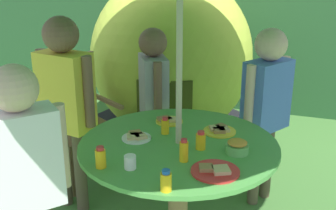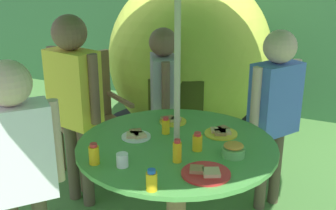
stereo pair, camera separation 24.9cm
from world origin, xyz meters
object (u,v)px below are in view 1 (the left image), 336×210
at_px(garden_table, 178,173).
at_px(plate_front_edge, 136,137).
at_px(snack_bowl, 237,147).
at_px(juice_bottle_center_back, 201,141).
at_px(child_in_white_shirt, 23,160).
at_px(juice_bottle_mid_left, 101,158).
at_px(child_in_blue_shirt, 267,96).
at_px(wooden_chair, 77,113).
at_px(cup_near, 130,162).
at_px(child_in_yellow_shirt, 66,92).
at_px(juice_bottle_near_left, 184,151).
at_px(juice_bottle_far_left, 165,126).
at_px(plate_back_edge, 220,130).
at_px(juice_bottle_far_right, 166,181).
at_px(plate_center_front, 169,121).
at_px(dome_tent, 172,56).
at_px(plate_near_right, 215,171).
at_px(child_in_grey_shirt, 153,87).

xyz_separation_m(garden_table, plate_front_edge, (-0.26, -0.03, 0.22)).
relative_size(snack_bowl, juice_bottle_center_back, 1.19).
relative_size(child_in_white_shirt, juice_bottle_mid_left, 11.14).
bearing_deg(snack_bowl, garden_table, 175.94).
relative_size(child_in_blue_shirt, snack_bowl, 10.11).
relative_size(wooden_chair, cup_near, 13.84).
height_order(child_in_yellow_shirt, juice_bottle_center_back, child_in_yellow_shirt).
relative_size(child_in_blue_shirt, child_in_white_shirt, 1.01).
distance_m(wooden_chair, juice_bottle_near_left, 1.49).
xyz_separation_m(garden_table, child_in_white_shirt, (-0.58, -0.68, 0.32)).
xyz_separation_m(snack_bowl, juice_bottle_far_left, (-0.48, 0.13, 0.01)).
bearing_deg(garden_table, juice_bottle_mid_left, -124.84).
distance_m(wooden_chair, plate_front_edge, 1.09).
height_order(garden_table, juice_bottle_far_left, juice_bottle_far_left).
relative_size(wooden_chair, plate_front_edge, 5.69).
relative_size(plate_back_edge, juice_bottle_far_left, 1.87).
distance_m(snack_bowl, juice_bottle_mid_left, 0.76).
height_order(snack_bowl, juice_bottle_far_left, juice_bottle_far_left).
bearing_deg(wooden_chair, juice_bottle_far_right, -103.97).
relative_size(child_in_blue_shirt, plate_back_edge, 6.45).
distance_m(garden_table, wooden_chair, 1.27).
height_order(child_in_blue_shirt, plate_back_edge, child_in_blue_shirt).
bearing_deg(snack_bowl, juice_bottle_near_left, -143.21).
relative_size(child_in_white_shirt, juice_bottle_far_left, 12.01).
bearing_deg(juice_bottle_mid_left, child_in_blue_shirt, 57.31).
height_order(plate_back_edge, juice_bottle_far_right, juice_bottle_far_right).
bearing_deg(juice_bottle_center_back, juice_bottle_mid_left, -138.77).
relative_size(garden_table, juice_bottle_far_left, 10.88).
xyz_separation_m(wooden_chair, child_in_blue_shirt, (1.53, 0.06, 0.30)).
xyz_separation_m(wooden_chair, juice_bottle_mid_left, (0.80, -1.08, 0.23)).
xyz_separation_m(child_in_blue_shirt, juice_bottle_mid_left, (-0.73, -1.14, -0.07)).
bearing_deg(plate_back_edge, juice_bottle_far_left, -157.42).
distance_m(garden_table, plate_center_front, 0.40).
height_order(garden_table, dome_tent, dome_tent).
distance_m(child_in_white_shirt, juice_bottle_near_left, 0.82).
xyz_separation_m(snack_bowl, juice_bottle_center_back, (-0.21, -0.01, 0.01)).
distance_m(snack_bowl, plate_near_right, 0.27).
relative_size(plate_near_right, juice_bottle_far_right, 2.31).
relative_size(wooden_chair, child_in_white_shirt, 0.78).
distance_m(juice_bottle_far_left, juice_bottle_center_back, 0.30).
height_order(plate_front_edge, plate_near_right, same).
xyz_separation_m(garden_table, plate_back_edge, (0.20, 0.24, 0.22)).
height_order(snack_bowl, juice_bottle_center_back, juice_bottle_center_back).
bearing_deg(juice_bottle_near_left, child_in_blue_shirt, 70.11).
relative_size(plate_center_front, juice_bottle_far_left, 1.65).
xyz_separation_m(wooden_chair, child_in_grey_shirt, (0.66, 0.08, 0.27)).
bearing_deg(snack_bowl, juice_bottle_far_left, 164.58).
xyz_separation_m(wooden_chair, plate_center_front, (0.93, -0.36, 0.19)).
bearing_deg(juice_bottle_near_left, plate_front_edge, 152.00).
height_order(garden_table, juice_bottle_center_back, juice_bottle_center_back).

